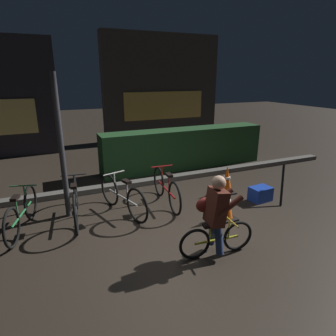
{
  "coord_description": "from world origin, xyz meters",
  "views": [
    {
      "loc": [
        -1.86,
        -4.12,
        2.55
      ],
      "look_at": [
        0.2,
        0.6,
        0.9
      ],
      "focal_mm": 30.84,
      "sensor_mm": 36.0,
      "label": 1
    }
  ],
  "objects": [
    {
      "name": "parked_bike_center_right",
      "position": [
        -0.63,
        0.88,
        0.35
      ],
      "size": [
        0.56,
        1.6,
        0.76
      ],
      "rotation": [
        0.0,
        0.0,
        1.86
      ],
      "color": "black",
      "rests_on": "ground"
    },
    {
      "name": "hedge_row",
      "position": [
        1.8,
        3.1,
        0.56
      ],
      "size": [
        4.8,
        0.7,
        1.13
      ],
      "primitive_type": "cube",
      "color": "#214723",
      "rests_on": "ground"
    },
    {
      "name": "storefront_right",
      "position": [
        2.81,
        7.2,
        2.07
      ],
      "size": [
        4.86,
        0.54,
        4.16
      ],
      "color": "#383330",
      "rests_on": "ground"
    },
    {
      "name": "parked_bike_right_mid",
      "position": [
        0.3,
        0.93,
        0.34
      ],
      "size": [
        0.46,
        1.65,
        0.76
      ],
      "rotation": [
        0.0,
        0.0,
        1.5
      ],
      "color": "black",
      "rests_on": "ground"
    },
    {
      "name": "sidewalk_curb",
      "position": [
        0.0,
        2.2,
        0.06
      ],
      "size": [
        12.0,
        0.24,
        0.12
      ],
      "primitive_type": "cube",
      "color": "#56544F",
      "rests_on": "ground"
    },
    {
      "name": "parked_bike_left_mid",
      "position": [
        -2.37,
        0.92,
        0.34
      ],
      "size": [
        0.53,
        1.56,
        0.74
      ],
      "rotation": [
        0.0,
        0.0,
        1.31
      ],
      "color": "black",
      "rests_on": "ground"
    },
    {
      "name": "traffic_cone_far",
      "position": [
        1.8,
        0.95,
        0.31
      ],
      "size": [
        0.36,
        0.36,
        0.64
      ],
      "color": "black",
      "rests_on": "ground"
    },
    {
      "name": "street_post",
      "position": [
        -1.61,
        1.2,
        1.31
      ],
      "size": [
        0.1,
        0.1,
        2.62
      ],
      "primitive_type": "cylinder",
      "color": "#2D2D33",
      "rests_on": "ground"
    },
    {
      "name": "traffic_cone_near",
      "position": [
        1.07,
        -0.1,
        0.3
      ],
      "size": [
        0.36,
        0.36,
        0.63
      ],
      "color": "black",
      "rests_on": "ground"
    },
    {
      "name": "ground_plane",
      "position": [
        0.0,
        0.0,
        0.0
      ],
      "size": [
        40.0,
        40.0,
        0.0
      ],
      "primitive_type": "plane",
      "color": "#2D261E"
    },
    {
      "name": "cyclist",
      "position": [
        0.27,
        -0.97,
        0.63
      ],
      "size": [
        1.19,
        0.55,
        1.25
      ],
      "rotation": [
        0.0,
        0.0,
        -0.09
      ],
      "color": "black",
      "rests_on": "ground"
    },
    {
      "name": "parked_bike_center_left",
      "position": [
        -1.48,
        0.97,
        0.36
      ],
      "size": [
        0.46,
        1.72,
        0.8
      ],
      "rotation": [
        0.0,
        0.0,
        1.45
      ],
      "color": "black",
      "rests_on": "ground"
    },
    {
      "name": "closed_umbrella",
      "position": [
        2.55,
        0.05,
        0.39
      ],
      "size": [
        0.32,
        0.35,
        0.78
      ],
      "primitive_type": "cylinder",
      "rotation": [
        0.0,
        0.46,
        0.85
      ],
      "color": "black",
      "rests_on": "ground"
    },
    {
      "name": "blue_crate",
      "position": [
        2.22,
        0.3,
        0.15
      ],
      "size": [
        0.47,
        0.36,
        0.3
      ],
      "primitive_type": "cube",
      "rotation": [
        0.0,
        0.0,
        0.09
      ],
      "color": "#193DB7",
      "rests_on": "ground"
    }
  ]
}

